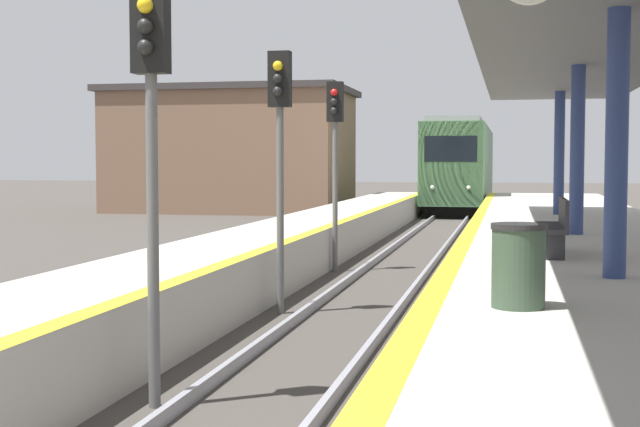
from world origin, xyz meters
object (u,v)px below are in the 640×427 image
object	(u,v)px
signal_mid	(280,130)
signal_far	(335,139)
train	(462,165)
bench	(556,224)
trash_bin	(518,265)
signal_near	(151,112)

from	to	relation	value
signal_mid	signal_far	world-z (taller)	same
signal_mid	signal_far	xyz separation A→B (m)	(-0.20, 5.67, 0.00)
train	signal_far	xyz separation A→B (m)	(-1.39, -27.35, 0.75)
signal_far	bench	world-z (taller)	signal_far
train	trash_bin	bearing A→B (deg)	-86.07
signal_near	signal_far	world-z (taller)	same
train	signal_far	world-z (taller)	train
signal_mid	signal_far	bearing A→B (deg)	92.03
signal_mid	trash_bin	bearing A→B (deg)	-50.87
signal_mid	bench	world-z (taller)	signal_mid
signal_near	bench	size ratio (longest dim) A/B	2.17
signal_mid	trash_bin	world-z (taller)	signal_mid
train	trash_bin	distance (m)	37.74
signal_mid	signal_far	size ratio (longest dim) A/B	1.00
signal_near	signal_far	xyz separation A→B (m)	(-0.36, 11.34, 0.00)
signal_mid	trash_bin	distance (m)	6.18
trash_bin	bench	xyz separation A→B (m)	(0.63, 5.45, 0.05)
signal_near	signal_mid	bearing A→B (deg)	91.59
signal_far	trash_bin	world-z (taller)	signal_far
signal_far	trash_bin	size ratio (longest dim) A/B	4.87
signal_near	trash_bin	world-z (taller)	signal_near
train	trash_bin	xyz separation A→B (m)	(2.58, -37.65, -0.83)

